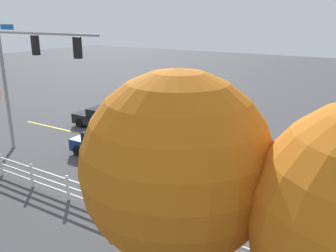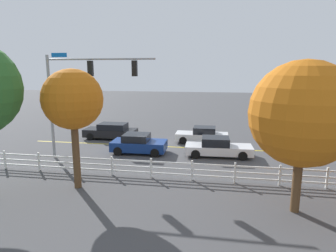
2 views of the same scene
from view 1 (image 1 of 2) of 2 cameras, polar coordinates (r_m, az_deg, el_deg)
ground_plane at (r=21.96m, az=-5.88°, el=-3.15°), size 120.00×120.00×0.00m
lane_center_stripe at (r=19.92m, az=3.33°, el=-5.27°), size 28.00×0.16×0.01m
signal_assembly at (r=20.53m, az=-21.79°, el=9.00°), size 7.55×0.37×7.25m
car_0 at (r=20.39m, az=-9.99°, el=-2.88°), size 4.07×2.10×1.44m
car_1 at (r=17.38m, az=4.99°, el=-6.44°), size 4.81×1.98×1.40m
car_2 at (r=25.52m, az=-10.25°, el=1.22°), size 4.69×1.93×1.42m
car_3 at (r=21.06m, az=6.52°, el=-2.19°), size 4.44×1.83×1.38m
white_rail_fence at (r=15.19m, az=-12.86°, el=-10.73°), size 26.10×0.10×1.15m
tree_2 at (r=8.13m, az=1.50°, el=-6.49°), size 4.45×4.45×6.58m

